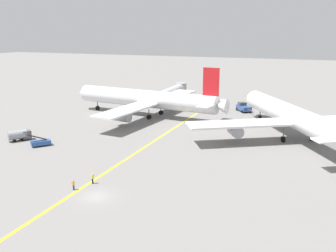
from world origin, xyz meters
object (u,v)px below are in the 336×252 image
(pushback_tug, at_px, (244,107))
(ground_crew_marshaller_foreground, at_px, (74,185))
(airliner_being_pushed, at_px, (293,117))
(ground_crew_ramp_agent_by_cones, at_px, (93,178))
(airliner_at_gate_left, at_px, (147,99))
(jet_bridge, at_px, (173,91))
(gse_fuel_bowser_stubby, at_px, (20,135))
(gse_belt_loader_portside, at_px, (41,142))

(pushback_tug, distance_m, ground_crew_marshaller_foreground, 69.55)
(airliner_being_pushed, distance_m, ground_crew_ramp_agent_by_cones, 48.58)
(ground_crew_marshaller_foreground, xyz_separation_m, ground_crew_ramp_agent_by_cones, (1.32, 3.24, 0.08))
(airliner_at_gate_left, height_order, airliner_being_pushed, airliner_being_pushed)
(jet_bridge, bearing_deg, ground_crew_ramp_agent_by_cones, -78.77)
(gse_fuel_bowser_stubby, xyz_separation_m, ground_crew_marshaller_foreground, (27.45, -17.89, -0.51))
(pushback_tug, xyz_separation_m, ground_crew_marshaller_foreground, (-12.53, -68.41, -0.42))
(gse_belt_loader_portside, height_order, jet_bridge, jet_bridge)
(ground_crew_ramp_agent_by_cones, bearing_deg, gse_belt_loader_portside, 148.81)
(pushback_tug, relative_size, ground_crew_ramp_agent_by_cones, 4.52)
(gse_fuel_bowser_stubby, relative_size, jet_bridge, 0.23)
(ground_crew_marshaller_foreground, bearing_deg, gse_belt_loader_portside, 141.22)
(gse_fuel_bowser_stubby, bearing_deg, jet_bridge, 75.39)
(gse_fuel_bowser_stubby, height_order, ground_crew_ramp_agent_by_cones, gse_fuel_bowser_stubby)
(gse_belt_loader_portside, xyz_separation_m, ground_crew_ramp_agent_by_cones, (21.70, -13.14, 0.07))
(gse_belt_loader_portside, height_order, ground_crew_marshaller_foreground, gse_belt_loader_portside)
(gse_belt_loader_portside, relative_size, ground_crew_marshaller_foreground, 2.91)
(airliner_being_pushed, bearing_deg, gse_belt_loader_portside, -151.40)
(ground_crew_marshaller_foreground, bearing_deg, gse_fuel_bowser_stubby, 146.91)
(airliner_being_pushed, relative_size, jet_bridge, 2.00)
(airliner_at_gate_left, relative_size, ground_crew_ramp_agent_by_cones, 28.53)
(pushback_tug, bearing_deg, ground_crew_marshaller_foreground, -100.38)
(gse_belt_loader_portside, bearing_deg, airliner_at_gate_left, 76.29)
(pushback_tug, height_order, gse_fuel_bowser_stubby, pushback_tug)
(gse_fuel_bowser_stubby, bearing_deg, gse_belt_loader_portside, -12.05)
(airliner_being_pushed, xyz_separation_m, ground_crew_marshaller_foreground, (-28.72, -43.15, -4.13))
(airliner_at_gate_left, xyz_separation_m, pushback_tug, (24.37, 17.04, -3.67))
(ground_crew_ramp_agent_by_cones, height_order, jet_bridge, jet_bridge)
(ground_crew_ramp_agent_by_cones, distance_m, jet_bridge, 72.42)
(airliner_at_gate_left, relative_size, pushback_tug, 6.32)
(airliner_being_pushed, distance_m, jet_bridge, 51.84)
(airliner_at_gate_left, relative_size, ground_crew_marshaller_foreground, 30.91)
(pushback_tug, bearing_deg, gse_belt_loader_portside, -122.31)
(airliner_at_gate_left, bearing_deg, airliner_being_pushed, -11.46)
(ground_crew_marshaller_foreground, bearing_deg, pushback_tug, 79.62)
(gse_fuel_bowser_stubby, height_order, ground_crew_marshaller_foreground, gse_fuel_bowser_stubby)
(ground_crew_ramp_agent_by_cones, bearing_deg, pushback_tug, 80.24)
(airliner_being_pushed, relative_size, ground_crew_ramp_agent_by_cones, 26.30)
(airliner_being_pushed, distance_m, gse_fuel_bowser_stubby, 61.70)
(jet_bridge, bearing_deg, gse_fuel_bowser_stubby, -104.61)
(airliner_being_pushed, relative_size, gse_belt_loader_portside, 9.80)
(pushback_tug, bearing_deg, airliner_being_pushed, -57.34)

